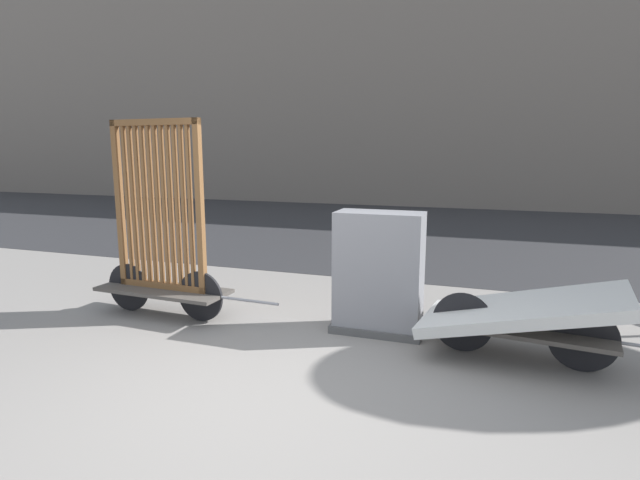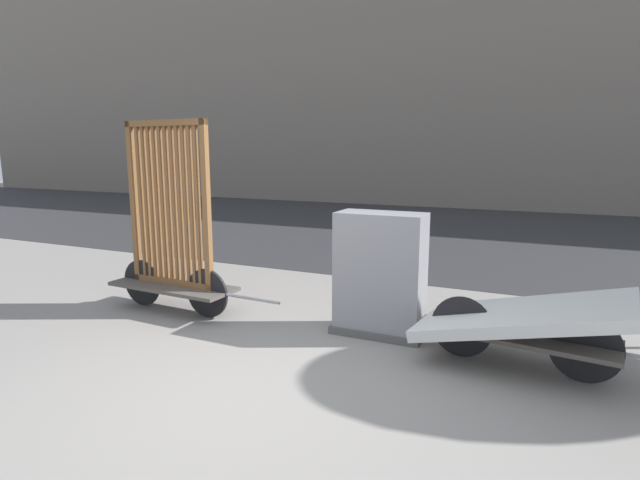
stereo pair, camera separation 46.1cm
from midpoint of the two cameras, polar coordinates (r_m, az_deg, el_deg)
name	(u,v)px [view 1 (the left image)]	position (r m, az deg, el deg)	size (l,w,h in m)	color
ground_plane	(258,399)	(4.10, -10.42, -17.51)	(60.00, 60.00, 0.00)	gray
road_strip	(421,230)	(12.29, 10.39, 1.15)	(56.00, 10.07, 0.01)	#2D2D30
building_facade	(454,57)	(19.41, 14.37, 19.63)	(48.00, 4.00, 10.37)	slate
bike_cart_with_bedframe	(161,246)	(6.03, -19.81, -0.71)	(2.28, 0.63, 2.24)	#4C4742
bike_cart_with_mattress	(521,314)	(4.81, 19.51, -8.05)	(2.40, 1.19, 0.75)	#4C4742
utility_cabinet	(379,277)	(5.22, 4.22, -4.24)	(0.96, 0.49, 1.28)	#4C4C4C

